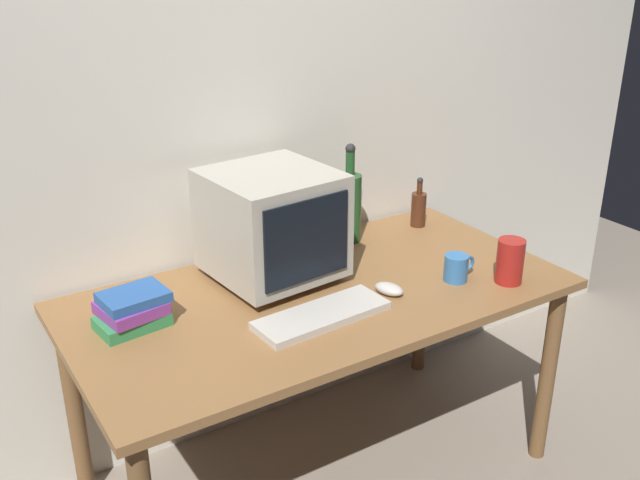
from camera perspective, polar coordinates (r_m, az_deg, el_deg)
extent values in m
plane|color=gray|center=(2.75, 0.00, -17.88)|extent=(6.00, 6.00, 0.00)
cube|color=silver|center=(2.54, -5.75, 10.43)|extent=(4.00, 0.08, 2.50)
cube|color=olive|center=(2.34, 0.00, -4.40)|extent=(1.60, 0.82, 0.03)
cylinder|color=brown|center=(2.74, 17.54, -10.07)|extent=(0.06, 0.06, 0.71)
cylinder|color=brown|center=(2.58, -18.82, -12.51)|extent=(0.06, 0.06, 0.71)
cylinder|color=brown|center=(3.15, 8.04, -4.50)|extent=(0.06, 0.06, 0.71)
cube|color=#B2AD9E|center=(2.42, -3.74, -2.67)|extent=(0.30, 0.26, 0.03)
cube|color=#B2AD9E|center=(2.35, -3.85, 1.40)|extent=(0.41, 0.41, 0.34)
cube|color=black|center=(2.20, -1.03, -0.08)|extent=(0.31, 0.04, 0.27)
cube|color=beige|center=(2.17, 0.15, -5.97)|extent=(0.43, 0.18, 0.02)
ellipsoid|color=beige|center=(2.32, 5.48, -3.87)|extent=(0.09, 0.11, 0.04)
cylinder|color=#1E4C23|center=(2.67, 2.34, 2.51)|extent=(0.09, 0.09, 0.26)
cylinder|color=#1E4C23|center=(2.61, 2.40, 6.05)|extent=(0.03, 0.03, 0.09)
sphere|color=#262626|center=(2.60, 2.42, 7.23)|extent=(0.04, 0.04, 0.04)
cylinder|color=#472314|center=(2.85, 7.78, 2.38)|extent=(0.06, 0.06, 0.13)
cylinder|color=#472314|center=(2.82, 7.88, 4.09)|extent=(0.02, 0.02, 0.05)
sphere|color=#262626|center=(2.81, 7.91, 4.68)|extent=(0.02, 0.02, 0.02)
cube|color=#33894C|center=(2.19, -14.61, -6.23)|extent=(0.21, 0.15, 0.04)
cube|color=#843893|center=(2.19, -14.69, -5.22)|extent=(0.20, 0.19, 0.04)
cube|color=#28569E|center=(2.17, -14.51, -4.40)|extent=(0.20, 0.16, 0.03)
cylinder|color=#3370B2|center=(2.43, 10.69, -2.18)|extent=(0.08, 0.08, 0.09)
torus|color=#3370B2|center=(2.46, 11.59, -1.80)|extent=(0.06, 0.01, 0.06)
cylinder|color=#A51E19|center=(2.44, 14.78, -1.63)|extent=(0.09, 0.09, 0.15)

